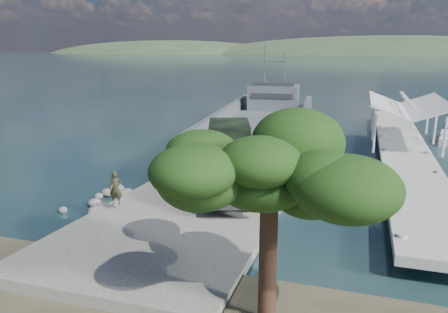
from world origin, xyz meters
TOP-DOWN VIEW (x-y plane):
  - ground at (0.00, 0.00)m, footprint 1400.00×1400.00m
  - boat_ramp at (0.00, -1.00)m, footprint 10.00×18.00m
  - shoreline_rocks at (-6.20, 0.50)m, footprint 3.20×5.60m
  - distant_headlands at (50.00, 560.00)m, footprint 1000.00×240.00m
  - pier at (13.00, 18.77)m, footprint 6.40×44.00m
  - landing_craft at (-0.73, 22.97)m, footprint 11.92×37.30m
  - military_truck at (1.36, 3.98)m, footprint 5.42×9.58m
  - soldier at (-3.80, -1.32)m, footprint 0.81×0.64m
  - overhang_tree at (6.08, -8.47)m, footprint 7.67×7.06m

SIDE VIEW (x-z plane):
  - ground at x=0.00m, z-range 0.00..0.00m
  - shoreline_rocks at x=-6.20m, z-range -0.45..0.45m
  - distant_headlands at x=50.00m, z-range -24.00..24.00m
  - boat_ramp at x=0.00m, z-range 0.00..0.50m
  - landing_craft at x=-0.73m, z-range -4.57..6.35m
  - soldier at x=-3.80m, z-range 0.50..2.46m
  - pier at x=13.00m, z-range -1.45..4.65m
  - military_truck at x=1.36m, z-range 0.49..4.76m
  - overhang_tree at x=6.08m, z-range 2.10..9.06m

